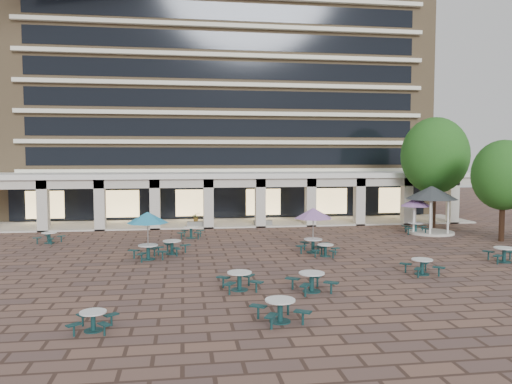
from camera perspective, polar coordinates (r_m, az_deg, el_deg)
ground at (r=28.56m, az=0.09°, el=-7.56°), size 120.00×120.00×0.00m
apartment_building at (r=53.75m, az=-3.96°, el=11.34°), size 40.00×15.50×25.20m
retail_arcade at (r=42.76m, az=-2.81°, el=0.35°), size 42.00×6.60×4.40m
picnic_table_0 at (r=17.77m, az=-18.12°, el=-13.66°), size 1.57×1.57×0.66m
picnic_table_1 at (r=17.79m, az=2.77°, el=-13.15°), size 2.06×2.06×0.80m
picnic_table_2 at (r=21.66m, az=6.38°, el=-9.99°), size 2.13×2.13×0.83m
picnic_table_3 at (r=30.54m, az=26.49°, el=-6.30°), size 2.04×2.04×0.81m
picnic_table_4 at (r=28.47m, az=-12.28°, el=-3.07°), size 2.31×2.31×2.66m
picnic_table_5 at (r=21.79m, az=-1.90°, el=-9.93°), size 1.97×1.97×0.80m
picnic_table_6 at (r=30.02m, az=6.56°, el=-2.62°), size 2.32×2.32×2.68m
picnic_table_7 at (r=25.88m, az=18.45°, el=-7.95°), size 1.83×1.83×0.76m
picnic_table_8 at (r=36.07m, az=-22.56°, el=-4.74°), size 1.97×1.97×0.72m
picnic_table_9 at (r=30.05m, az=-9.58°, el=-6.10°), size 2.21×2.21×0.80m
picnic_table_10 at (r=29.27m, az=7.94°, el=-6.48°), size 1.91×1.91×0.70m
picnic_table_11 at (r=38.99m, az=17.83°, el=-1.25°), size 2.33×2.33×2.68m
picnic_table_12 at (r=35.70m, az=-7.44°, el=-4.48°), size 1.99×1.99×0.80m
gazebo at (r=39.51m, az=19.41°, el=-0.65°), size 3.81×3.81×3.55m
tree_east_a at (r=37.67m, az=26.43°, el=1.73°), size 4.15×4.15×6.91m
tree_east_c at (r=42.81m, az=19.76°, el=3.93°), size 5.37×5.37×8.94m
planter_left at (r=40.93m, az=-6.85°, el=-3.38°), size 1.50×0.65×1.23m
planter_right at (r=41.44m, az=0.79°, el=-3.31°), size 1.50×0.60×1.19m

